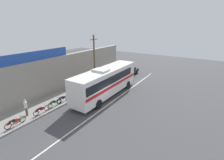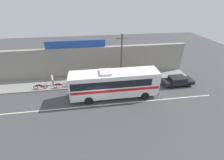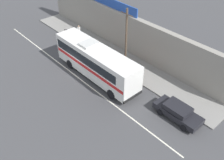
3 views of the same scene
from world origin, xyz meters
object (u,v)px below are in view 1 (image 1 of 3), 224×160
(parked_car, at_px, (130,71))
(motorcycle_purple, at_px, (55,102))
(utility_pole, at_px, (94,61))
(motorcycle_green, at_px, (63,98))
(pedestrian_far_right, at_px, (26,106))
(intercity_bus, at_px, (106,81))
(motorcycle_red, at_px, (41,109))
(motorcycle_blue, at_px, (15,122))

(parked_car, relative_size, motorcycle_purple, 2.32)
(utility_pole, relative_size, motorcycle_green, 3.87)
(utility_pole, bearing_deg, pedestrian_far_right, 174.70)
(parked_car, xyz_separation_m, utility_pole, (-8.28, 1.49, 3.21))
(utility_pole, distance_m, pedestrian_far_right, 10.40)
(intercity_bus, xyz_separation_m, motorcycle_red, (-7.42, 2.99, -1.50))
(motorcycle_red, distance_m, pedestrian_far_right, 1.47)
(motorcycle_green, height_order, motorcycle_blue, same)
(utility_pole, height_order, motorcycle_purple, utility_pole)
(parked_car, bearing_deg, motorcycle_blue, 175.37)
(intercity_bus, relative_size, parked_car, 2.51)
(motorcycle_red, height_order, pedestrian_far_right, pedestrian_far_right)
(motorcycle_green, distance_m, motorcycle_blue, 5.63)
(parked_car, height_order, motorcycle_green, parked_car)
(utility_pole, relative_size, motorcycle_blue, 3.85)
(motorcycle_red, height_order, motorcycle_blue, same)
(motorcycle_purple, relative_size, motorcycle_blue, 1.00)
(intercity_bus, relative_size, motorcycle_red, 5.97)
(motorcycle_purple, relative_size, pedestrian_far_right, 1.10)
(parked_car, height_order, utility_pole, utility_pole)
(motorcycle_purple, relative_size, motorcycle_red, 1.02)
(motorcycle_blue, bearing_deg, pedestrian_far_right, 26.62)
(motorcycle_purple, distance_m, motorcycle_green, 1.24)
(parked_car, relative_size, utility_pole, 0.60)
(parked_car, distance_m, motorcycle_blue, 19.92)
(motorcycle_green, relative_size, pedestrian_far_right, 1.09)
(motorcycle_green, bearing_deg, pedestrian_far_right, 170.26)
(parked_car, distance_m, motorcycle_red, 17.30)
(motorcycle_purple, height_order, motorcycle_green, same)
(utility_pole, bearing_deg, parked_car, -10.19)
(intercity_bus, relative_size, pedestrian_far_right, 6.42)
(utility_pole, height_order, motorcycle_green, utility_pole)
(utility_pole, bearing_deg, intercity_bus, -117.39)
(motorcycle_green, bearing_deg, motorcycle_blue, -178.86)
(motorcycle_blue, bearing_deg, motorcycle_purple, 0.54)
(intercity_bus, bearing_deg, motorcycle_purple, 151.24)
(parked_car, bearing_deg, utility_pole, 169.81)
(utility_pole, bearing_deg, motorcycle_red, 179.71)
(pedestrian_far_right, bearing_deg, motorcycle_red, -40.67)
(utility_pole, xyz_separation_m, motorcycle_red, (-8.95, 0.05, -3.38))
(parked_car, height_order, pedestrian_far_right, pedestrian_far_right)
(motorcycle_blue, distance_m, pedestrian_far_right, 1.89)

